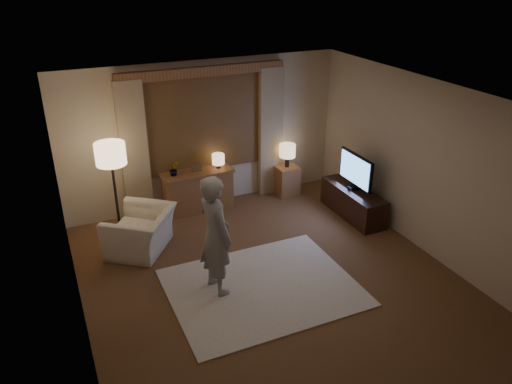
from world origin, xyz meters
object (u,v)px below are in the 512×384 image
sideboard (198,192)px  side_table (287,180)px  tv_stand (353,202)px  armchair (141,231)px  person (215,235)px

sideboard → side_table: 1.75m
sideboard → tv_stand: bearing=-28.8°
armchair → side_table: (2.97, 0.89, -0.04)m
sideboard → tv_stand: size_ratio=0.86×
side_table → person: person is taller
sideboard → armchair: 1.55m
sideboard → person: 2.49m
side_table → tv_stand: 1.42m
armchair → person: person is taller
sideboard → armchair: sideboard is taller
tv_stand → person: person is taller
armchair → side_table: bearing=142.6°
person → armchair: bearing=15.3°
sideboard → person: (-0.52, -2.38, 0.50)m
side_table → tv_stand: (0.65, -1.26, -0.03)m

